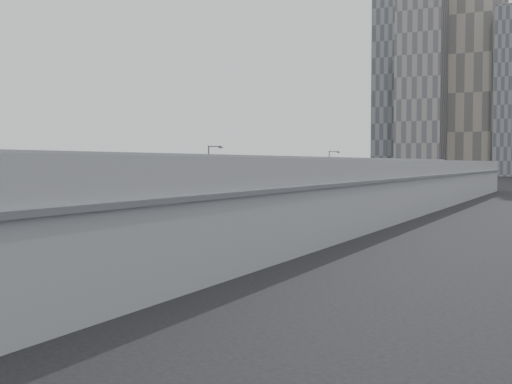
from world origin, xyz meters
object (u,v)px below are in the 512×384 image
Objects in this scene: bus_5 at (337,194)px; suv at (385,187)px; bus_7 at (383,188)px; street_lamp_near at (210,175)px; street_lamp_far at (330,171)px; bus_3 at (250,205)px; bus_8 at (405,185)px; bus_2 at (195,213)px; bus_6 at (360,190)px; bus_4 at (301,197)px; bus_9 at (419,183)px; bus_1 at (88,225)px; shipping_container at (371,187)px.

bus_5 is 2.66× the size of suv.
street_lamp_near is (-6.38, -54.16, 3.32)m from bus_7.
bus_5 is 1.58× the size of street_lamp_far.
bus_7 is (0.12, 55.56, 0.14)m from bus_3.
bus_2 is at bearing -92.10° from bus_8.
suv is at bearing 98.99° from bus_6.
suv is (-0.46, 80.47, -4.25)m from street_lamp_near.
bus_4 is 1.04× the size of bus_9.
suv is at bearing 95.35° from bus_1.
bus_1 is 1.47× the size of street_lamp_near.
bus_5 is at bearing 89.86° from bus_2.
shipping_container is at bearing -65.73° from suv.
suv is at bearing -166.06° from bus_9.
shipping_container is at bearing 98.02° from bus_5.
bus_9 is at bearing 90.05° from bus_2.
bus_8 is at bearing 84.80° from street_lamp_near.
bus_1 is 0.93× the size of bus_5.
bus_5 is at bearing -92.75° from bus_9.
bus_8 is (0.23, 72.71, 0.04)m from bus_3.
bus_7 is (-0.05, 14.37, -0.03)m from bus_6.
bus_6 is 2.67× the size of suv.
bus_8 is at bearing -94.92° from bus_9.
bus_6 is at bearing -98.45° from shipping_container.
bus_1 is 1.02× the size of bus_3.
bus_9 is at bearing 40.50° from suv.
bus_6 is (-0.59, 54.25, 0.13)m from bus_2.
bus_9 is 2.65× the size of suv.
bus_2 reaches higher than suv.
suv is at bearing 90.33° from street_lamp_near.
bus_3 is 84.10m from bus_9.
bus_4 is at bearing -92.33° from bus_8.
bus_6 is 1.00× the size of bus_7.
street_lamp_near is at bearing -111.61° from shipping_container.
street_lamp_far reaches higher than bus_7.
bus_8 is 71.69m from street_lamp_near.
bus_1 is 42.01m from bus_4.
bus_8 is at bearing 3.80° from shipping_container.
bus_5 is 2.24× the size of shipping_container.
bus_1 is 0.93× the size of bus_7.
suv is at bearing 101.25° from bus_4.
bus_6 reaches higher than bus_3.
bus_7 is 28.54m from bus_9.
street_lamp_far is at bearing 112.56° from bus_5.
bus_9 is (-0.16, 97.16, 0.11)m from bus_2.
bus_4 is 26.74m from bus_6.
bus_2 is 0.89× the size of bus_4.
bus_9 reaches higher than shipping_container.
bus_9 is 2.23× the size of shipping_container.
bus_5 reaches higher than bus_2.
street_lamp_near reaches higher than bus_4.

